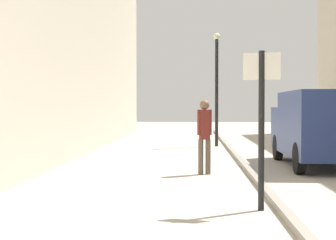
% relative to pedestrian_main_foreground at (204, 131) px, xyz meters
% --- Properties ---
extents(ground_plane, '(80.00, 80.00, 0.00)m').
position_rel_pedestrian_main_foreground_xyz_m(ground_plane, '(-0.44, 0.91, -1.07)').
color(ground_plane, '#A8A093').
extents(kerb_strip, '(0.16, 40.00, 0.12)m').
position_rel_pedestrian_main_foreground_xyz_m(kerb_strip, '(1.14, 0.91, -1.01)').
color(kerb_strip, gray).
rests_on(kerb_strip, ground_plane).
extents(pedestrian_main_foreground, '(0.36, 0.25, 1.85)m').
position_rel_pedestrian_main_foreground_xyz_m(pedestrian_main_foreground, '(0.00, 0.00, 0.00)').
color(pedestrian_main_foreground, brown).
rests_on(pedestrian_main_foreground, ground_plane).
extents(delivery_van, '(2.09, 4.90, 2.10)m').
position_rel_pedestrian_main_foreground_xyz_m(delivery_van, '(3.30, 1.75, 0.08)').
color(delivery_van, navy).
rests_on(delivery_van, ground_plane).
extents(street_sign_post, '(0.59, 0.17, 2.60)m').
position_rel_pedestrian_main_foreground_xyz_m(street_sign_post, '(0.83, -4.33, 0.47)').
color(street_sign_post, black).
rests_on(street_sign_post, ground_plane).
extents(lamp_post, '(0.28, 0.28, 4.76)m').
position_rel_pedestrian_main_foreground_xyz_m(lamp_post, '(0.70, 8.81, 1.65)').
color(lamp_post, black).
rests_on(lamp_post, ground_plane).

